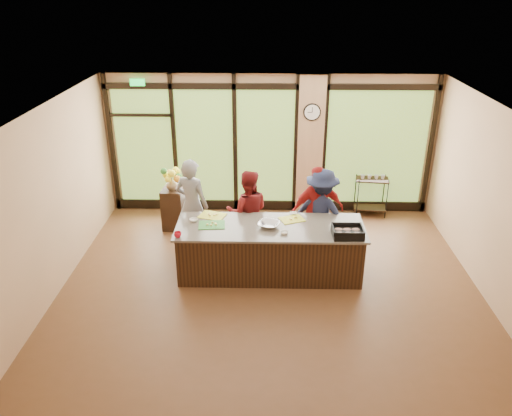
{
  "coord_description": "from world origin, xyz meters",
  "views": [
    {
      "loc": [
        -0.07,
        -7.24,
        4.74
      ],
      "look_at": [
        -0.24,
        0.4,
        1.21
      ],
      "focal_mm": 35.0,
      "sensor_mm": 36.0,
      "label": 1
    }
  ],
  "objects_px": {
    "island_base": "(270,251)",
    "flower_stand": "(174,209)",
    "cook_left": "(192,205)",
    "cook_right": "(321,212)",
    "roasting_pan": "(347,234)",
    "bar_cart": "(371,191)"
  },
  "relations": [
    {
      "from": "island_base",
      "to": "bar_cart",
      "type": "relative_size",
      "value": 3.33
    },
    {
      "from": "flower_stand",
      "to": "bar_cart",
      "type": "height_order",
      "value": "bar_cart"
    },
    {
      "from": "flower_stand",
      "to": "island_base",
      "type": "bearing_deg",
      "value": -36.67
    },
    {
      "from": "cook_right",
      "to": "flower_stand",
      "type": "distance_m",
      "value": 3.09
    },
    {
      "from": "cook_left",
      "to": "bar_cart",
      "type": "relative_size",
      "value": 1.94
    },
    {
      "from": "cook_left",
      "to": "bar_cart",
      "type": "height_order",
      "value": "cook_left"
    },
    {
      "from": "island_base",
      "to": "flower_stand",
      "type": "height_order",
      "value": "island_base"
    },
    {
      "from": "cook_right",
      "to": "bar_cart",
      "type": "height_order",
      "value": "cook_right"
    },
    {
      "from": "cook_left",
      "to": "roasting_pan",
      "type": "bearing_deg",
      "value": 178.17
    },
    {
      "from": "roasting_pan",
      "to": "island_base",
      "type": "bearing_deg",
      "value": 163.4
    },
    {
      "from": "flower_stand",
      "to": "cook_right",
      "type": "bearing_deg",
      "value": -14.1
    },
    {
      "from": "roasting_pan",
      "to": "bar_cart",
      "type": "distance_m",
      "value": 2.96
    },
    {
      "from": "roasting_pan",
      "to": "flower_stand",
      "type": "relative_size",
      "value": 0.58
    },
    {
      "from": "island_base",
      "to": "flower_stand",
      "type": "xyz_separation_m",
      "value": [
        -1.97,
        1.7,
        -0.01
      ]
    },
    {
      "from": "cook_left",
      "to": "roasting_pan",
      "type": "relative_size",
      "value": 3.64
    },
    {
      "from": "cook_right",
      "to": "bar_cart",
      "type": "relative_size",
      "value": 1.8
    },
    {
      "from": "cook_right",
      "to": "bar_cart",
      "type": "distance_m",
      "value": 2.14
    },
    {
      "from": "island_base",
      "to": "cook_left",
      "type": "relative_size",
      "value": 1.71
    },
    {
      "from": "island_base",
      "to": "roasting_pan",
      "type": "xyz_separation_m",
      "value": [
        1.26,
        -0.33,
        0.52
      ]
    },
    {
      "from": "island_base",
      "to": "flower_stand",
      "type": "bearing_deg",
      "value": 139.18
    },
    {
      "from": "cook_left",
      "to": "flower_stand",
      "type": "relative_size",
      "value": 2.1
    },
    {
      "from": "bar_cart",
      "to": "roasting_pan",
      "type": "bearing_deg",
      "value": -101.71
    }
  ]
}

